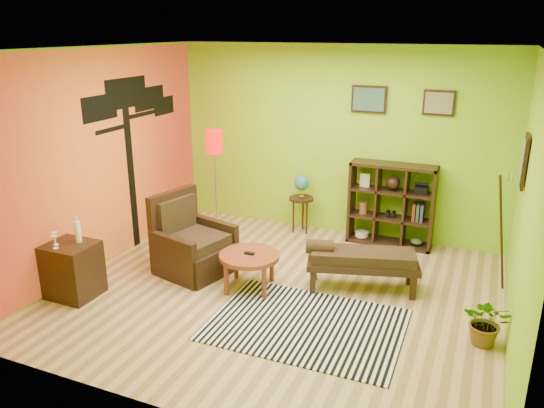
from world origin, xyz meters
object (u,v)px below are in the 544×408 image
at_px(bench, 360,259).
at_px(side_cabinet, 73,269).
at_px(globe_table, 301,189).
at_px(potted_plant, 487,327).
at_px(floor_lamp, 215,152).
at_px(armchair, 192,248).
at_px(cube_shelf, 392,205).
at_px(coffee_table, 249,259).

bearing_deg(bench, side_cabinet, -154.36).
bearing_deg(bench, globe_table, 130.67).
bearing_deg(side_cabinet, globe_table, 59.35).
xyz_separation_m(bench, potted_plant, (1.46, -0.67, -0.19)).
height_order(side_cabinet, globe_table, side_cabinet).
xyz_separation_m(side_cabinet, floor_lamp, (0.68, 2.24, 0.99)).
bearing_deg(armchair, cube_shelf, 40.55).
xyz_separation_m(globe_table, cube_shelf, (1.36, 0.06, -0.09)).
xyz_separation_m(cube_shelf, potted_plant, (1.39, -2.22, -0.40)).
bearing_deg(armchair, potted_plant, -5.50).
bearing_deg(globe_table, floor_lamp, -146.26).
bearing_deg(coffee_table, armchair, 169.47).
height_order(cube_shelf, potted_plant, cube_shelf).
relative_size(bench, potted_plant, 2.77).
height_order(coffee_table, globe_table, globe_table).
xyz_separation_m(side_cabinet, potted_plant, (4.50, 0.79, -0.13)).
xyz_separation_m(armchair, potted_plant, (3.58, -0.34, -0.11)).
bearing_deg(cube_shelf, bench, -92.64).
bearing_deg(potted_plant, armchair, 174.50).
bearing_deg(armchair, bench, 8.66).
relative_size(armchair, cube_shelf, 0.85).
bearing_deg(potted_plant, globe_table, 141.71).
bearing_deg(side_cabinet, armchair, 51.11).
height_order(coffee_table, side_cabinet, side_cabinet).
bearing_deg(globe_table, cube_shelf, 2.39).
height_order(floor_lamp, globe_table, floor_lamp).
bearing_deg(globe_table, bench, -49.33).
distance_m(coffee_table, globe_table, 2.02).
relative_size(cube_shelf, potted_plant, 2.39).
bearing_deg(coffee_table, globe_table, 91.95).
height_order(coffee_table, cube_shelf, cube_shelf).
xyz_separation_m(armchair, globe_table, (0.84, 1.82, 0.38)).
bearing_deg(floor_lamp, potted_plant, -20.83).
distance_m(bench, potted_plant, 1.62).
bearing_deg(potted_plant, coffee_table, 176.23).
distance_m(globe_table, cube_shelf, 1.36).
height_order(armchair, globe_table, armchair).
xyz_separation_m(coffee_table, side_cabinet, (-1.82, -0.97, -0.05)).
height_order(bench, potted_plant, bench).
relative_size(side_cabinet, bench, 0.69).
bearing_deg(side_cabinet, floor_lamp, 73.08).
height_order(armchair, cube_shelf, cube_shelf).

